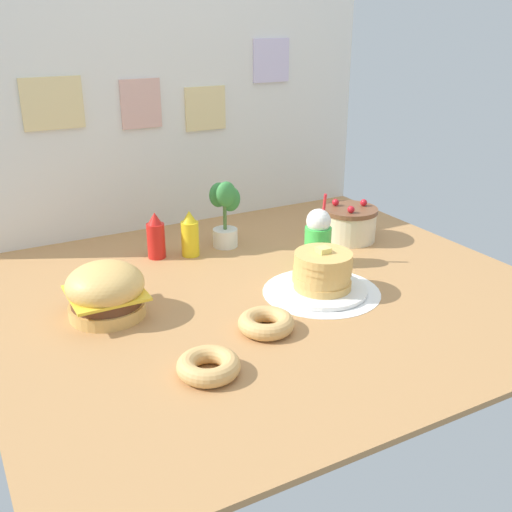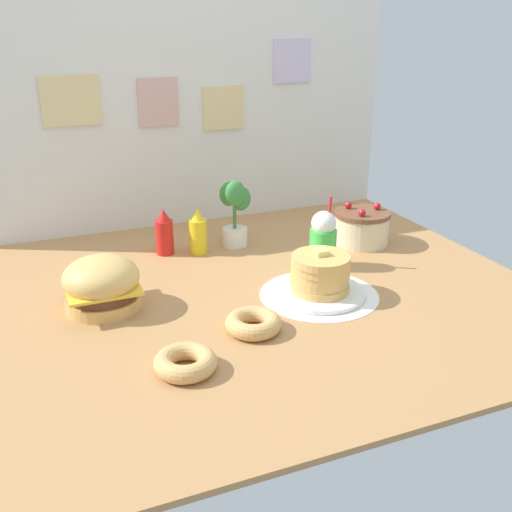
# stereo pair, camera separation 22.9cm
# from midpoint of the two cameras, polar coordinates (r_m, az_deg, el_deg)

# --- Properties ---
(ground_plane) EXTENTS (1.99, 1.79, 0.02)m
(ground_plane) POSITION_cam_midpoint_polar(r_m,az_deg,el_deg) (2.27, -1.93, -3.48)
(ground_plane) COLOR #B27F4C
(back_wall) EXTENTS (1.99, 0.04, 1.06)m
(back_wall) POSITION_cam_midpoint_polar(r_m,az_deg,el_deg) (2.90, -10.25, 13.08)
(back_wall) COLOR silver
(back_wall) RESTS_ON ground_plane
(doily_mat) EXTENTS (0.44, 0.44, 0.00)m
(doily_mat) POSITION_cam_midpoint_polar(r_m,az_deg,el_deg) (2.25, 3.29, -3.43)
(doily_mat) COLOR white
(doily_mat) RESTS_ON ground_plane
(burger) EXTENTS (0.26, 0.26, 0.19)m
(burger) POSITION_cam_midpoint_polar(r_m,az_deg,el_deg) (2.13, -17.00, -3.27)
(burger) COLOR #DBA859
(burger) RESTS_ON ground_plane
(pancake_stack) EXTENTS (0.34, 0.34, 0.17)m
(pancake_stack) POSITION_cam_midpoint_polar(r_m,az_deg,el_deg) (2.22, 3.35, -1.77)
(pancake_stack) COLOR white
(pancake_stack) RESTS_ON doily_mat
(layer_cake) EXTENTS (0.25, 0.25, 0.18)m
(layer_cake) POSITION_cam_midpoint_polar(r_m,az_deg,el_deg) (2.75, 6.45, 3.03)
(layer_cake) COLOR beige
(layer_cake) RESTS_ON ground_plane
(ketchup_bottle) EXTENTS (0.08, 0.08, 0.20)m
(ketchup_bottle) POSITION_cam_midpoint_polar(r_m,az_deg,el_deg) (2.58, -11.94, 1.73)
(ketchup_bottle) COLOR red
(ketchup_bottle) RESTS_ON ground_plane
(mustard_bottle) EXTENTS (0.08, 0.08, 0.20)m
(mustard_bottle) POSITION_cam_midpoint_polar(r_m,az_deg,el_deg) (2.58, -8.78, 1.94)
(mustard_bottle) COLOR yellow
(mustard_bottle) RESTS_ON ground_plane
(cream_soda_cup) EXTENTS (0.11, 0.11, 0.30)m
(cream_soda_cup) POSITION_cam_midpoint_polar(r_m,az_deg,el_deg) (2.45, 3.21, 1.72)
(cream_soda_cup) COLOR green
(cream_soda_cup) RESTS_ON ground_plane
(donut_pink_glaze) EXTENTS (0.18, 0.18, 0.06)m
(donut_pink_glaze) POSITION_cam_midpoint_polar(r_m,az_deg,el_deg) (1.76, -8.27, -10.27)
(donut_pink_glaze) COLOR tan
(donut_pink_glaze) RESTS_ON ground_plane
(donut_chocolate) EXTENTS (0.18, 0.18, 0.06)m
(donut_chocolate) POSITION_cam_midpoint_polar(r_m,az_deg,el_deg) (1.97, -2.37, -6.37)
(donut_chocolate) COLOR tan
(donut_chocolate) RESTS_ON ground_plane
(potted_plant) EXTENTS (0.13, 0.13, 0.30)m
(potted_plant) POSITION_cam_midpoint_polar(r_m,az_deg,el_deg) (2.64, -5.41, 4.21)
(potted_plant) COLOR white
(potted_plant) RESTS_ON ground_plane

